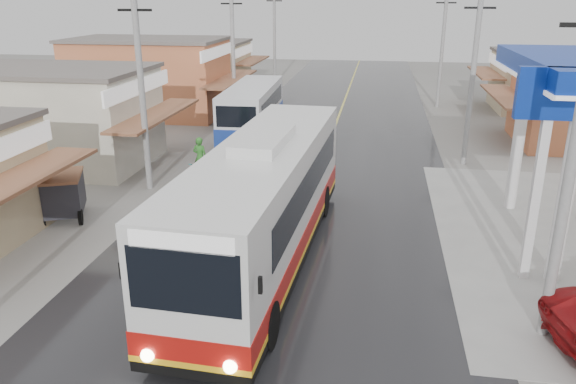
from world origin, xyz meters
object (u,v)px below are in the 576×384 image
at_px(cyclist, 202,169).
at_px(tricycle_far, 123,148).
at_px(second_bus, 252,110).
at_px(tricycle_near, 63,193).
at_px(coach_bus, 265,202).

bearing_deg(cyclist, tricycle_far, 168.93).
bearing_deg(second_bus, tricycle_far, -124.84).
bearing_deg(second_bus, tricycle_near, -109.16).
bearing_deg(tricycle_far, coach_bus, -35.86).
bearing_deg(tricycle_far, tricycle_near, -76.47).
bearing_deg(coach_bus, cyclist, 124.75).
xyz_separation_m(cyclist, tricycle_far, (-4.47, 1.79, 0.28)).
xyz_separation_m(coach_bus, tricycle_far, (-8.69, 8.58, -0.95)).
height_order(coach_bus, second_bus, coach_bus).
relative_size(second_bus, tricycle_far, 3.62).
bearing_deg(tricycle_near, tricycle_far, 71.85).
bearing_deg(tricycle_near, cyclist, 26.03).
relative_size(second_bus, cyclist, 4.07).
relative_size(cyclist, tricycle_near, 0.91).
xyz_separation_m(coach_bus, tricycle_near, (-8.16, 2.27, -0.99)).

